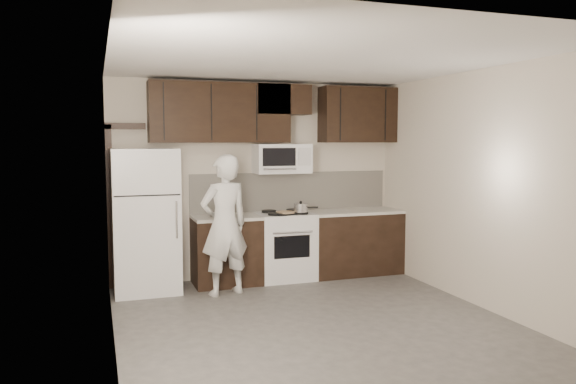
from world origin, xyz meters
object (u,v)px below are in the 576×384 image
stove (285,246)px  refrigerator (146,221)px  microwave (282,159)px  person (224,225)px

stove → refrigerator: (-1.85, -0.05, 0.44)m
stove → refrigerator: refrigerator is taller
stove → refrigerator: 1.90m
microwave → refrigerator: size_ratio=0.42×
stove → person: 1.14m
stove → microwave: bearing=90.1°
refrigerator → stove: bearing=1.5°
microwave → person: 1.37m
stove → microwave: microwave is taller
stove → microwave: size_ratio=1.24×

